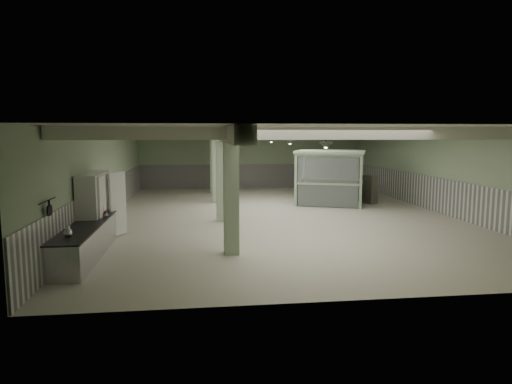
{
  "coord_description": "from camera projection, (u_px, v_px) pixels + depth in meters",
  "views": [
    {
      "loc": [
        -3.42,
        -18.69,
        3.4
      ],
      "look_at": [
        -1.32,
        -2.33,
        1.3
      ],
      "focal_mm": 32.0,
      "sensor_mm": 36.0,
      "label": 1
    }
  ],
  "objects": [
    {
      "name": "column_b",
      "position": [
        222.0,
        175.0,
        17.73
      ],
      "size": [
        0.42,
        0.42,
        3.6
      ],
      "primitive_type": "cube",
      "color": "#A5BB97",
      "rests_on": "floor"
    },
    {
      "name": "skillet_far",
      "position": [
        50.0,
        210.0,
        10.69
      ],
      "size": [
        0.04,
        0.26,
        0.26
      ],
      "primitive_type": "cylinder",
      "rotation": [
        0.0,
        1.57,
        0.0
      ],
      "color": "black",
      "rests_on": "hook_rail"
    },
    {
      "name": "wainscot_back",
      "position": [
        252.0,
        176.0,
        28.97
      ],
      "size": [
        13.9,
        0.05,
        1.5
      ],
      "primitive_type": "cube",
      "color": "white",
      "rests_on": "floor"
    },
    {
      "name": "wall_left",
      "position": [
        107.0,
        175.0,
        18.14
      ],
      "size": [
        0.02,
        20.0,
        3.6
      ],
      "primitive_type": "cube",
      "color": "#A2B994",
      "rests_on": "floor"
    },
    {
      "name": "prep_counter",
      "position": [
        87.0,
        240.0,
        12.79
      ],
      "size": [
        0.89,
        5.1,
        0.91
      ],
      "color": "#B6B7BB",
      "rests_on": "floor"
    },
    {
      "name": "girder",
      "position": [
        220.0,
        135.0,
        18.51
      ],
      "size": [
        0.45,
        19.9,
        0.4
      ],
      "primitive_type": "cube",
      "color": "silver",
      "rests_on": "ceiling"
    },
    {
      "name": "skillet_near",
      "position": [
        49.0,
        211.0,
        10.61
      ],
      "size": [
        0.03,
        0.26,
        0.26
      ],
      "primitive_type": "cylinder",
      "rotation": [
        0.0,
        1.57,
        0.0
      ],
      "color": "black",
      "rests_on": "hook_rail"
    },
    {
      "name": "wall_front",
      "position": [
        369.0,
        214.0,
        9.19
      ],
      "size": [
        14.0,
        0.02,
        3.6
      ],
      "primitive_type": "cube",
      "color": "#A2B994",
      "rests_on": "floor"
    },
    {
      "name": "hook_rail",
      "position": [
        47.0,
        201.0,
        10.67
      ],
      "size": [
        0.02,
        1.2,
        0.02
      ],
      "primitive_type": "cylinder",
      "rotation": [
        1.57,
        0.0,
        0.0
      ],
      "color": "black",
      "rests_on": "wall_left"
    },
    {
      "name": "wall_right",
      "position": [
        438.0,
        171.0,
        19.91
      ],
      "size": [
        0.02,
        20.0,
        3.6
      ],
      "primitive_type": "cube",
      "color": "#A2B994",
      "rests_on": "floor"
    },
    {
      "name": "wainscot_left",
      "position": [
        109.0,
        201.0,
        18.28
      ],
      "size": [
        0.05,
        19.9,
        1.5
      ],
      "primitive_type": "cube",
      "color": "white",
      "rests_on": "floor"
    },
    {
      "name": "wall_back",
      "position": [
        252.0,
        159.0,
        28.86
      ],
      "size": [
        14.0,
        0.02,
        3.6
      ],
      "primitive_type": "cube",
      "color": "#A2B994",
      "rests_on": "floor"
    },
    {
      "name": "walkin_cooler",
      "position": [
        96.0,
        207.0,
        14.34
      ],
      "size": [
        0.96,
        2.41,
        2.21
      ],
      "color": "white",
      "rests_on": "floor"
    },
    {
      "name": "beam_a",
      "position": [
        334.0,
        133.0,
        11.44
      ],
      "size": [
        13.9,
        0.35,
        0.32
      ],
      "primitive_type": "cube",
      "color": "silver",
      "rests_on": "ceiling"
    },
    {
      "name": "veg_colander",
      "position": [
        102.0,
        213.0,
        13.91
      ],
      "size": [
        0.5,
        0.5,
        0.2
      ],
      "primitive_type": null,
      "rotation": [
        0.0,
        0.0,
        0.15
      ],
      "color": "#45444A",
      "rests_on": "prep_counter"
    },
    {
      "name": "beam_d",
      "position": [
        281.0,
        134.0,
        18.82
      ],
      "size": [
        13.9,
        0.35,
        0.32
      ],
      "primitive_type": "cube",
      "color": "silver",
      "rests_on": "ceiling"
    },
    {
      "name": "column_d",
      "position": [
        213.0,
        162.0,
        26.58
      ],
      "size": [
        0.42,
        0.42,
        3.6
      ],
      "primitive_type": "cube",
      "color": "#A5BB97",
      "rests_on": "floor"
    },
    {
      "name": "orange_bowl",
      "position": [
        89.0,
        218.0,
        13.36
      ],
      "size": [
        0.32,
        0.32,
        0.09
      ],
      "primitive_type": "cylinder",
      "rotation": [
        0.0,
        0.0,
        0.29
      ],
      "color": "#B2B2B7",
      "rests_on": "prep_counter"
    },
    {
      "name": "column_a",
      "position": [
        231.0,
        191.0,
        12.81
      ],
      "size": [
        0.42,
        0.42,
        3.6
      ],
      "primitive_type": "cube",
      "color": "#A5BB97",
      "rests_on": "floor"
    },
    {
      "name": "filing_cabinet",
      "position": [
        370.0,
        189.0,
        22.38
      ],
      "size": [
        0.68,
        0.78,
        1.4
      ],
      "primitive_type": "cube",
      "rotation": [
        0.0,
        0.0,
        0.43
      ],
      "color": "#565849",
      "rests_on": "floor"
    },
    {
      "name": "floor",
      "position": [
        280.0,
        215.0,
        19.25
      ],
      "size": [
        20.0,
        20.0,
        0.0
      ],
      "primitive_type": "plane",
      "color": "silver",
      "rests_on": "ground"
    },
    {
      "name": "pendant_mid",
      "position": [
        290.0,
        142.0,
        19.42
      ],
      "size": [
        0.44,
        0.44,
        0.22
      ],
      "primitive_type": "cone",
      "rotation": [
        3.14,
        0.0,
        0.0
      ],
      "color": "#2B382A",
      "rests_on": "ceiling"
    },
    {
      "name": "ceiling",
      "position": [
        281.0,
        129.0,
        18.8
      ],
      "size": [
        14.0,
        20.0,
        0.02
      ],
      "primitive_type": "cube",
      "color": "silver",
      "rests_on": "wall_back"
    },
    {
      "name": "beam_b",
      "position": [
        310.0,
        133.0,
        13.9
      ],
      "size": [
        13.9,
        0.35,
        0.32
      ],
      "primitive_type": "cube",
      "color": "silver",
      "rests_on": "ceiling"
    },
    {
      "name": "pitcher_near",
      "position": [
        100.0,
        208.0,
        14.71
      ],
      "size": [
        0.2,
        0.22,
        0.27
      ],
      "primitive_type": null,
      "rotation": [
        0.0,
        0.0,
        0.06
      ],
      "color": "#B6B7BB",
      "rests_on": "prep_counter"
    },
    {
      "name": "pendant_back",
      "position": [
        271.0,
        141.0,
        24.34
      ],
      "size": [
        0.44,
        0.44,
        0.22
      ],
      "primitive_type": "cone",
      "rotation": [
        3.14,
        0.0,
        0.0
      ],
      "color": "#2B382A",
      "rests_on": "ceiling"
    },
    {
      "name": "beam_c",
      "position": [
        293.0,
        134.0,
        16.36
      ],
      "size": [
        13.9,
        0.35,
        0.32
      ],
      "primitive_type": "cube",
      "color": "silver",
      "rests_on": "ceiling"
    },
    {
      "name": "column_c",
      "position": [
        216.0,
        166.0,
        22.65
      ],
      "size": [
        0.42,
        0.42,
        3.6
      ],
      "primitive_type": "cube",
      "color": "#A5BB97",
      "rests_on": "floor"
    },
    {
      "name": "pendant_front",
      "position": [
        326.0,
        146.0,
        14.01
      ],
      "size": [
        0.44,
        0.44,
        0.22
      ],
      "primitive_type": "cone",
      "rotation": [
        3.14,
        0.0,
        0.0
      ],
      "color": "#2B382A",
      "rests_on": "ceiling"
    },
    {
      "name": "pitcher_far",
      "position": [
        68.0,
        232.0,
        10.98
      ],
      "size": [
        0.25,
        0.28,
        0.3
      ],
      "primitive_type": null,
      "rotation": [
        0.0,
        0.0,
        -0.24
      ],
      "color": "#B6B7BB",
      "rests_on": "prep_counter"
    },
    {
      "name": "beam_g",
      "position": [
        257.0,
        134.0,
        26.2
      ],
      "size": [
        13.9,
        0.35,
        0.32
      ],
      "primitive_type": "cube",
      "color": "silver",
      "rests_on": "ceiling"
    },
    {
      "name": "beam_e",
      "position": [
        271.0,
        134.0,
        21.28
      ],
      "size": [
        13.9,
        0.35,
        0.32
      ],
      "primitive_type": "cube",
      "color": "silver",
      "rests_on": "ceiling"
    },
    {
      "name": "beam_f",
      "position": [
        263.0,
        134.0,
        23.74
      ],
      "size": [
        13.9,
        0.35,
        0.32
      ],
      "primitive_type": "cube",
      "color": "silver",
      "rests_on": "ceiling"
    },
    {
      "name": "guard_booth",
      "position": [
        331.0,
        168.0,
        22.2
      ],
      "size": [
        4.02,
        3.75,
        2.61
      ],
      "rotation": [
        0.0,
        0.0,
        -0.38
      ],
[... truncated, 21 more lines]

